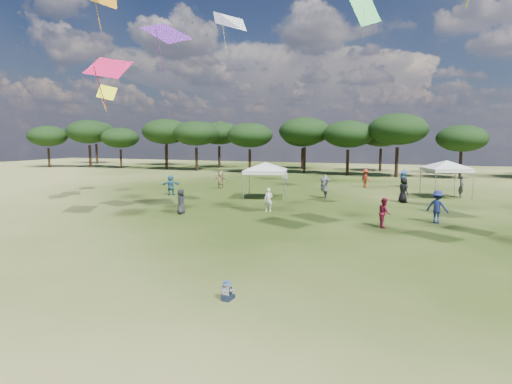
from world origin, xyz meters
TOP-DOWN VIEW (x-y plane):
  - ground at (0.00, 0.00)m, footprint 140.00×140.00m
  - tree_line at (2.39, 47.41)m, footprint 108.78×17.63m
  - tent_left at (-5.53, 21.58)m, footprint 6.23×6.23m
  - tent_right at (7.51, 26.66)m, footprint 5.68×5.68m
  - toddler at (0.12, 1.60)m, footprint 0.40×0.44m
  - festival_crowd at (0.42, 24.37)m, footprint 30.11×21.81m

SIDE VIEW (x-z plane):
  - ground at x=0.00m, z-range 0.00..0.00m
  - toddler at x=0.12m, z-range -0.03..0.56m
  - festival_crowd at x=0.42m, z-range -0.07..1.83m
  - tent_left at x=-5.53m, z-range 1.15..4.29m
  - tent_right at x=7.51m, z-range 1.21..4.48m
  - tree_line at x=2.39m, z-range 1.54..9.31m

